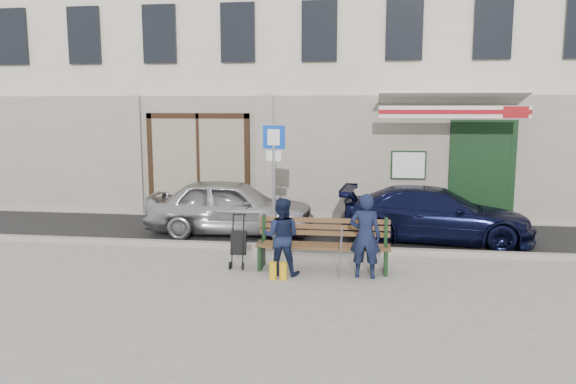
% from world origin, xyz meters
% --- Properties ---
extents(ground, '(80.00, 80.00, 0.00)m').
position_xyz_m(ground, '(0.00, 0.00, 0.00)').
color(ground, '#9E9991').
rests_on(ground, ground).
extents(asphalt_lane, '(60.00, 3.20, 0.01)m').
position_xyz_m(asphalt_lane, '(0.00, 3.10, 0.01)').
color(asphalt_lane, '#282828').
rests_on(asphalt_lane, ground).
extents(curb, '(60.00, 0.18, 0.12)m').
position_xyz_m(curb, '(0.00, 1.50, 0.06)').
color(curb, '#9E9384').
rests_on(curb, ground).
extents(building, '(20.00, 8.27, 10.00)m').
position_xyz_m(building, '(0.01, 8.45, 4.97)').
color(building, beige).
rests_on(building, ground).
extents(car_silver, '(3.88, 1.73, 1.30)m').
position_xyz_m(car_silver, '(-1.82, 2.79, 0.65)').
color(car_silver, '#A8A8AD').
rests_on(car_silver, ground).
extents(car_navy, '(4.22, 2.00, 1.19)m').
position_xyz_m(car_navy, '(2.76, 2.76, 0.59)').
color(car_navy, black).
rests_on(car_navy, ground).
extents(parking_sign, '(0.47, 0.14, 2.55)m').
position_xyz_m(parking_sign, '(-0.62, 1.65, 1.69)').
color(parking_sign, gray).
rests_on(parking_sign, ground).
extents(bench, '(2.40, 1.17, 0.98)m').
position_xyz_m(bench, '(0.45, 0.23, 0.46)').
color(bench, brown).
rests_on(bench, ground).
extents(man, '(0.56, 0.39, 1.47)m').
position_xyz_m(man, '(1.25, -0.12, 0.74)').
color(man, '#121933').
rests_on(man, ground).
extents(woman, '(0.69, 0.56, 1.36)m').
position_xyz_m(woman, '(-0.20, -0.13, 0.68)').
color(woman, '#131B36').
rests_on(woman, ground).
extents(stroller, '(0.30, 0.41, 0.97)m').
position_xyz_m(stroller, '(-1.05, 0.21, 0.43)').
color(stroller, black).
rests_on(stroller, ground).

